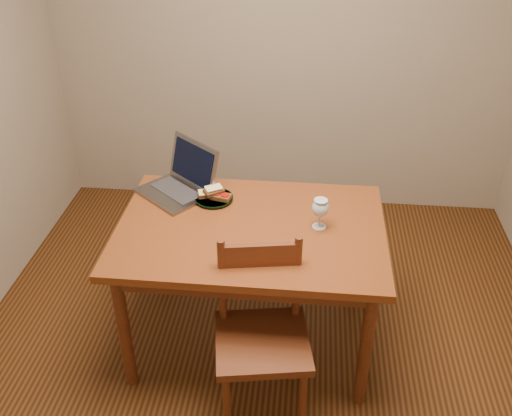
# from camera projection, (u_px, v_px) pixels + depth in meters

# --- Properties ---
(floor) EXTENTS (3.20, 3.20, 0.02)m
(floor) POSITION_uv_depth(u_px,v_px,m) (263.00, 353.00, 3.07)
(floor) COLOR black
(floor) RESTS_ON ground
(back_wall) EXTENTS (3.20, 0.02, 2.60)m
(back_wall) POSITION_uv_depth(u_px,v_px,m) (286.00, 27.00, 3.72)
(back_wall) COLOR gray
(back_wall) RESTS_ON floor
(table) EXTENTS (1.30, 0.90, 0.74)m
(table) POSITION_uv_depth(u_px,v_px,m) (251.00, 241.00, 2.81)
(table) COLOR #4C220C
(table) RESTS_ON floor
(chair) EXTENTS (0.48, 0.46, 0.45)m
(chair) POSITION_uv_depth(u_px,v_px,m) (262.00, 329.00, 2.54)
(chair) COLOR #431E0E
(chair) RESTS_ON floor
(plate) EXTENTS (0.20, 0.20, 0.02)m
(plate) POSITION_uv_depth(u_px,v_px,m) (214.00, 199.00, 2.97)
(plate) COLOR black
(plate) RESTS_ON table
(sandwich_cheese) EXTENTS (0.11, 0.08, 0.03)m
(sandwich_cheese) POSITION_uv_depth(u_px,v_px,m) (208.00, 193.00, 2.97)
(sandwich_cheese) COLOR #381E0C
(sandwich_cheese) RESTS_ON plate
(sandwich_tomato) EXTENTS (0.12, 0.09, 0.03)m
(sandwich_tomato) POSITION_uv_depth(u_px,v_px,m) (221.00, 196.00, 2.95)
(sandwich_tomato) COLOR #381E0C
(sandwich_tomato) RESTS_ON plate
(sandwich_top) EXTENTS (0.12, 0.11, 0.03)m
(sandwich_top) POSITION_uv_depth(u_px,v_px,m) (214.00, 190.00, 2.95)
(sandwich_top) COLOR #381E0C
(sandwich_top) RESTS_ON plate
(milk_glass) EXTENTS (0.08, 0.08, 0.16)m
(milk_glass) POSITION_uv_depth(u_px,v_px,m) (320.00, 214.00, 2.72)
(milk_glass) COLOR white
(milk_glass) RESTS_ON table
(laptop) EXTENTS (0.47, 0.47, 0.25)m
(laptop) POSITION_uv_depth(u_px,v_px,m) (182.00, 179.00, 3.02)
(laptop) COLOR slate
(laptop) RESTS_ON table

